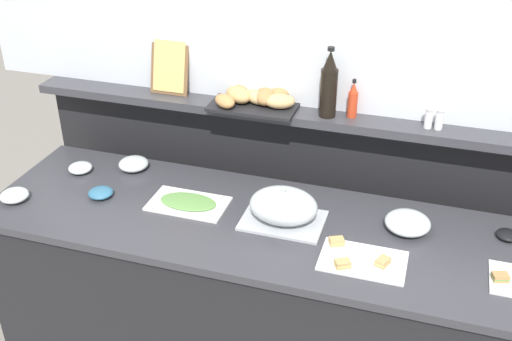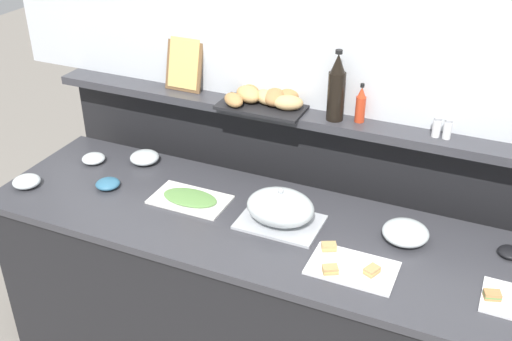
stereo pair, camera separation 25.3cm
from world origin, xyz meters
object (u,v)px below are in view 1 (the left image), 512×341
condiment_bowl_teal (508,235)px  salt_shaker (429,118)px  glass_bowl_small (408,223)px  wine_bottle_dark (329,86)px  sandwich_platter_front (361,260)px  serving_cloche (283,207)px  cold_cuts_platter (188,203)px  pepper_shaker (439,120)px  glass_bowl_medium (14,196)px  framed_picture (170,66)px  hot_sauce_bottle (353,101)px  condiment_bowl_cream (101,193)px  glass_bowl_extra (80,168)px  glass_bowl_large (134,164)px  bread_basket (258,97)px

condiment_bowl_teal → salt_shaker: (-0.37, 0.27, 0.34)m
glass_bowl_small → wine_bottle_dark: bearing=141.6°
sandwich_platter_front → salt_shaker: 0.71m
sandwich_platter_front → serving_cloche: serving_cloche is taller
cold_cuts_platter → pepper_shaker: pepper_shaker is taller
glass_bowl_medium → wine_bottle_dark: size_ratio=0.40×
framed_picture → hot_sauce_bottle: bearing=-1.5°
wine_bottle_dark → condiment_bowl_cream: bearing=-152.4°
salt_shaker → serving_cloche: bearing=-140.2°
glass_bowl_medium → pepper_shaker: (1.73, 0.62, 0.33)m
serving_cloche → cold_cuts_platter: bearing=179.6°
glass_bowl_medium → condiment_bowl_cream: 0.37m
glass_bowl_extra → hot_sauce_bottle: (1.22, 0.33, 0.37)m
salt_shaker → hot_sauce_bottle: bearing=177.5°
serving_cloche → glass_bowl_large: bearing=164.8°
serving_cloche → hot_sauce_bottle: size_ratio=1.93×
glass_bowl_extra → pepper_shaker: bearing=11.2°
wine_bottle_dark → salt_shaker: bearing=1.0°
sandwich_platter_front → hot_sauce_bottle: hot_sauce_bottle is taller
glass_bowl_small → glass_bowl_extra: bearing=179.1°
glass_bowl_large → glass_bowl_extra: 0.25m
cold_cuts_platter → glass_bowl_extra: bearing=169.3°
sandwich_platter_front → condiment_bowl_teal: bearing=31.4°
wine_bottle_dark → bread_basket: (-0.33, 0.02, -0.10)m
glass_bowl_medium → framed_picture: (0.48, 0.66, 0.42)m
serving_cloche → condiment_bowl_cream: size_ratio=3.09×
bread_basket → glass_bowl_extra: bearing=-157.4°
salt_shaker → framed_picture: bearing=178.2°
glass_bowl_medium → framed_picture: framed_picture is taller
sandwich_platter_front → serving_cloche: (-0.35, 0.17, 0.06)m
glass_bowl_medium → wine_bottle_dark: 1.46m
condiment_bowl_teal → condiment_bowl_cream: size_ratio=0.82×
glass_bowl_large → salt_shaker: bearing=9.1°
glass_bowl_large → glass_bowl_small: (1.30, -0.13, 0.01)m
hot_sauce_bottle → salt_shaker: (0.33, -0.01, -0.03)m
glass_bowl_extra → serving_cloche: bearing=-6.4°
condiment_bowl_teal → salt_shaker: size_ratio=1.04×
condiment_bowl_cream → wine_bottle_dark: (0.91, 0.47, 0.44)m
glass_bowl_extra → condiment_bowl_cream: 0.27m
glass_bowl_extra → hot_sauce_bottle: size_ratio=0.64×
sandwich_platter_front → glass_bowl_large: size_ratio=2.28×
serving_cloche → condiment_bowl_teal: size_ratio=3.76×
glass_bowl_extra → condiment_bowl_teal: 1.92m
cold_cuts_platter → wine_bottle_dark: (0.51, 0.42, 0.45)m
pepper_shaker → glass_bowl_medium: bearing=-160.2°
sandwich_platter_front → condiment_bowl_cream: 1.18m
glass_bowl_medium → hot_sauce_bottle: hot_sauce_bottle is taller
hot_sauce_bottle → serving_cloche: bearing=-112.8°
glass_bowl_medium → glass_bowl_extra: size_ratio=1.12×
sandwich_platter_front → pepper_shaker: pepper_shaker is taller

